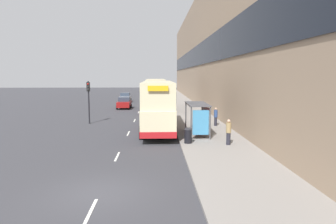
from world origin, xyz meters
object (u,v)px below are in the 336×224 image
(car_0, at_px, (125,97))
(car_1, at_px, (124,103))
(bus_shelter, at_px, (200,113))
(double_decker_bus_near, at_px, (158,105))
(pedestrian_at_shelter, at_px, (216,117))
(litter_bin, at_px, (188,136))
(car_2, at_px, (160,95))
(traffic_light_far_kerb, at_px, (89,95))
(pedestrian_1, at_px, (229,132))
(double_decker_bus_ahead, at_px, (156,94))

(car_0, bearing_deg, car_1, 95.12)
(bus_shelter, bearing_deg, double_decker_bus_near, 141.16)
(bus_shelter, xyz_separation_m, double_decker_bus_near, (-3.30, 2.65, 0.41))
(double_decker_bus_near, xyz_separation_m, pedestrian_at_shelter, (5.43, 1.69, -1.28))
(double_decker_bus_near, xyz_separation_m, litter_bin, (2.08, -5.49, -1.62))
(car_2, bearing_deg, car_0, -133.84)
(car_0, relative_size, traffic_light_far_kerb, 0.91)
(car_2, relative_size, pedestrian_1, 2.30)
(car_2, xyz_separation_m, traffic_light_far_kerb, (-7.50, -31.59, 2.06))
(car_1, bearing_deg, pedestrian_at_shelter, 122.18)
(double_decker_bus_ahead, bearing_deg, car_0, 113.21)
(double_decker_bus_ahead, relative_size, car_2, 2.82)
(double_decker_bus_near, height_order, car_1, double_decker_bus_near)
(bus_shelter, height_order, litter_bin, bus_shelter)
(car_0, distance_m, litter_bin, 35.47)
(double_decker_bus_near, distance_m, litter_bin, 6.09)
(car_0, distance_m, pedestrian_1, 36.73)
(pedestrian_at_shelter, distance_m, traffic_light_far_kerb, 12.71)
(car_0, bearing_deg, double_decker_bus_ahead, 113.21)
(bus_shelter, bearing_deg, pedestrian_at_shelter, 63.82)
(pedestrian_1, height_order, litter_bin, pedestrian_1)
(double_decker_bus_near, xyz_separation_m, car_2, (0.63, 35.81, -1.46))
(pedestrian_at_shelter, xyz_separation_m, litter_bin, (-3.36, -7.17, -0.34))
(pedestrian_at_shelter, bearing_deg, car_1, 122.18)
(car_1, distance_m, pedestrian_1, 25.91)
(double_decker_bus_near, bearing_deg, car_1, 105.03)
(litter_bin, relative_size, traffic_light_far_kerb, 0.25)
(double_decker_bus_near, bearing_deg, double_decker_bus_ahead, 90.71)
(car_1, xyz_separation_m, pedestrian_at_shelter, (10.26, -16.31, 0.17))
(car_1, height_order, car_2, car_1)
(double_decker_bus_ahead, relative_size, pedestrian_at_shelter, 6.63)
(pedestrian_at_shelter, relative_size, traffic_light_far_kerb, 0.40)
(car_0, bearing_deg, litter_bin, 102.87)
(car_1, relative_size, pedestrian_1, 2.19)
(double_decker_bus_ahead, relative_size, car_1, 2.95)
(car_2, relative_size, pedestrian_at_shelter, 2.36)
(car_2, bearing_deg, pedestrian_1, -84.36)
(car_2, bearing_deg, bus_shelter, -86.03)
(double_decker_bus_ahead, bearing_deg, pedestrian_at_shelter, -68.48)
(car_1, distance_m, traffic_light_far_kerb, 14.07)
(car_0, height_order, pedestrian_1, pedestrian_1)
(car_0, relative_size, pedestrian_at_shelter, 2.28)
(bus_shelter, height_order, car_1, bus_shelter)
(double_decker_bus_near, distance_m, pedestrian_at_shelter, 5.83)
(car_0, distance_m, pedestrian_at_shelter, 29.63)
(bus_shelter, xyz_separation_m, car_0, (-9.13, 31.75, -1.04))
(car_0, bearing_deg, pedestrian_at_shelter, 112.33)
(double_decker_bus_near, xyz_separation_m, car_1, (-4.83, 18.00, -1.45))
(car_1, distance_m, car_2, 18.63)
(bus_shelter, relative_size, double_decker_bus_near, 0.37)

